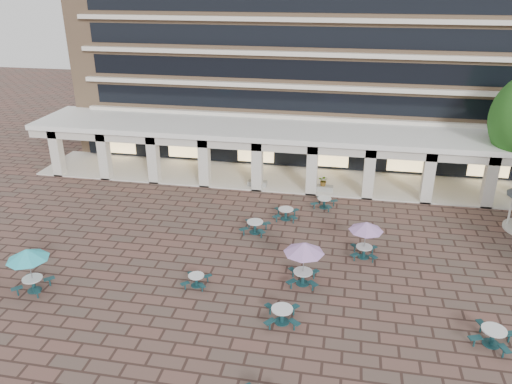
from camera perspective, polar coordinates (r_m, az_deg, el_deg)
ground at (r=28.08m, az=-0.27°, el=-9.85°), size 120.00×120.00×0.00m
apartment_building at (r=48.79m, az=5.75°, el=20.05°), size 40.00×15.50×25.20m
retail_arcade at (r=40.07m, az=3.75°, el=5.36°), size 42.00×6.60×4.40m
picnic_table_3 at (r=25.79m, az=25.45°, el=-14.58°), size 2.30×2.30×0.84m
picnic_table_4 at (r=28.54m, az=-24.66°, el=-6.66°), size 2.18×2.18×2.51m
picnic_table_6 at (r=26.64m, az=5.51°, el=-6.54°), size 2.19×2.19×2.53m
picnic_table_7 at (r=24.75m, az=2.99°, el=-13.75°), size 1.95×1.95×0.79m
picnic_table_8 at (r=27.49m, az=-6.83°, el=-9.89°), size 1.49×1.49×0.65m
picnic_table_10 at (r=34.33m, az=3.43°, el=-2.41°), size 1.79×1.79×0.78m
picnic_table_11 at (r=29.74m, az=12.48°, el=-4.01°), size 2.02×2.02×2.34m
picnic_table_12 at (r=32.52m, az=-0.11°, el=-3.90°), size 1.92×1.92×0.80m
picnic_table_13 at (r=36.29m, az=7.80°, el=-1.14°), size 1.97×1.97×0.75m
planter_left at (r=39.46m, az=0.16°, el=1.31°), size 1.50×0.68×1.30m
planter_right at (r=38.91m, az=7.72°, el=0.82°), size 1.50×0.83×1.35m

